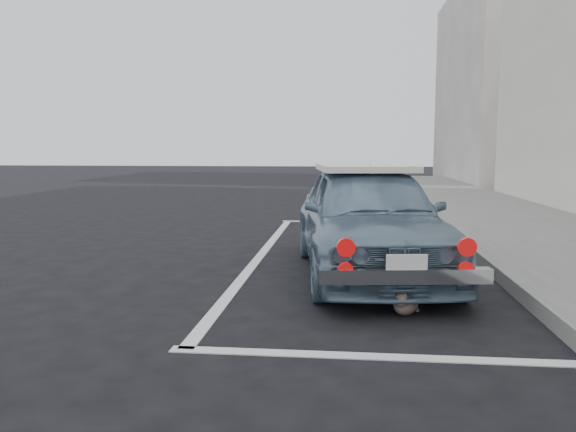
% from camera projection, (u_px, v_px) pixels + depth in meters
% --- Properties ---
extents(ground, '(80.00, 80.00, 0.00)m').
position_uv_depth(ground, '(317.00, 331.00, 4.32)').
color(ground, black).
rests_on(ground, ground).
extents(building_far, '(3.50, 10.00, 8.00)m').
position_uv_depth(building_far, '(498.00, 84.00, 22.94)').
color(building_far, '#B0A8A0').
rests_on(building_far, ground).
extents(pline_rear, '(3.00, 0.12, 0.01)m').
position_uv_depth(pline_rear, '(388.00, 357.00, 3.78)').
color(pline_rear, silver).
rests_on(pline_rear, ground).
extents(pline_front, '(3.00, 0.12, 0.01)m').
position_uv_depth(pline_front, '(361.00, 222.00, 10.69)').
color(pline_front, silver).
rests_on(pline_front, ground).
extents(pline_side, '(0.12, 7.00, 0.01)m').
position_uv_depth(pline_side, '(261.00, 255.00, 7.38)').
color(pline_side, silver).
rests_on(pline_side, ground).
extents(retro_coupe, '(1.93, 3.82, 1.25)m').
position_uv_depth(retro_coupe, '(369.00, 218.00, 6.26)').
color(retro_coupe, slate).
rests_on(retro_coupe, ground).
extents(cat, '(0.30, 0.42, 0.24)m').
position_uv_depth(cat, '(405.00, 302.00, 4.74)').
color(cat, '#615749').
rests_on(cat, ground).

